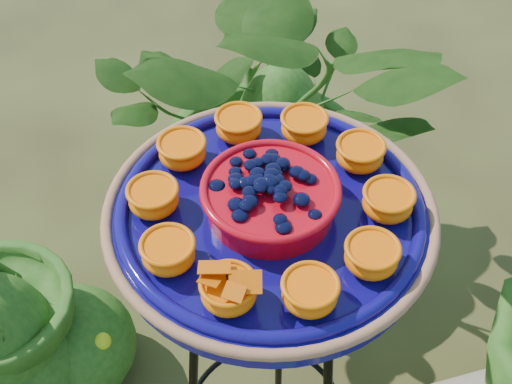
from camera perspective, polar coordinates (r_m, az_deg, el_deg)
tripod_stand at (r=1.41m, az=0.88°, el=-12.95°), size 0.44×0.44×0.95m
feeder_dish at (r=1.07m, az=1.14°, el=-1.55°), size 0.61×0.61×0.11m
shrub_back_left at (r=1.99m, az=1.98°, el=5.77°), size 1.10×1.03×0.99m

